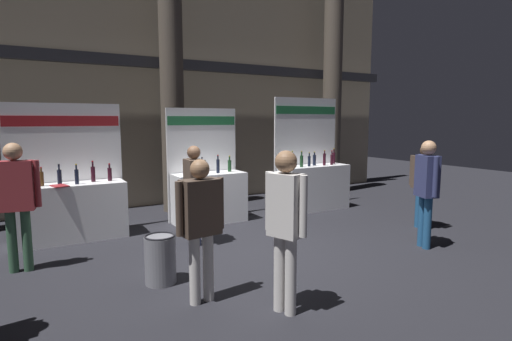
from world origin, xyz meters
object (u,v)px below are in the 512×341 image
(trash_bin, at_px, (160,259))
(visitor_3, at_px, (425,178))
(exhibitor_booth_2, at_px, (313,182))
(visitor_4, at_px, (201,218))
(exhibitor_booth_0, at_px, (70,206))
(visitor_0, at_px, (285,218))
(visitor_6, at_px, (427,184))
(visitor_5, at_px, (194,186))
(visitor_1, at_px, (16,195))
(exhibitor_booth_1, at_px, (209,193))

(trash_bin, distance_m, visitor_3, 5.19)
(exhibitor_booth_2, relative_size, visitor_4, 1.57)
(visitor_4, bearing_deg, exhibitor_booth_0, 100.13)
(visitor_0, xyz_separation_m, visitor_6, (3.23, 0.71, -0.00))
(trash_bin, distance_m, visitor_4, 1.05)
(visitor_0, bearing_deg, visitor_5, -21.17)
(exhibitor_booth_2, bearing_deg, visitor_0, -131.34)
(exhibitor_booth_2, distance_m, visitor_4, 5.23)
(visitor_0, height_order, visitor_1, visitor_1)
(exhibitor_booth_1, relative_size, visitor_1, 1.30)
(visitor_3, xyz_separation_m, visitor_6, (-0.99, -0.79, 0.08))
(visitor_1, height_order, visitor_6, visitor_1)
(visitor_1, bearing_deg, exhibitor_booth_1, 30.05)
(exhibitor_booth_0, distance_m, exhibitor_booth_2, 5.15)
(exhibitor_booth_2, relative_size, trash_bin, 4.09)
(exhibitor_booth_2, xyz_separation_m, visitor_6, (-0.20, -3.19, 0.41))
(exhibitor_booth_1, distance_m, visitor_4, 3.68)
(visitor_0, xyz_separation_m, visitor_3, (4.22, 1.50, -0.08))
(visitor_5, relative_size, visitor_6, 0.95)
(trash_bin, bearing_deg, exhibitor_booth_2, 29.32)
(visitor_5, bearing_deg, visitor_1, 90.69)
(exhibitor_booth_0, height_order, visitor_3, exhibitor_booth_0)
(visitor_0, height_order, visitor_5, visitor_0)
(exhibitor_booth_1, distance_m, visitor_5, 1.54)
(visitor_5, bearing_deg, exhibitor_booth_0, 55.08)
(exhibitor_booth_2, height_order, visitor_3, exhibitor_booth_2)
(exhibitor_booth_0, relative_size, exhibitor_booth_1, 1.02)
(exhibitor_booth_0, bearing_deg, exhibitor_booth_2, -2.10)
(visitor_5, bearing_deg, exhibitor_booth_2, -69.01)
(exhibitor_booth_2, relative_size, visitor_6, 1.48)
(trash_bin, bearing_deg, visitor_1, 138.70)
(exhibitor_booth_0, relative_size, trash_bin, 3.74)
(visitor_0, distance_m, visitor_3, 4.48)
(visitor_4, distance_m, visitor_5, 2.19)
(visitor_1, distance_m, visitor_6, 6.08)
(visitor_3, height_order, visitor_4, visitor_4)
(exhibitor_booth_0, xyz_separation_m, exhibitor_booth_1, (2.57, -0.08, 0.00))
(exhibitor_booth_2, bearing_deg, visitor_3, -71.75)
(exhibitor_booth_0, xyz_separation_m, visitor_3, (5.94, -2.59, 0.37))
(exhibitor_booth_1, distance_m, trash_bin, 3.12)
(exhibitor_booth_2, xyz_separation_m, visitor_4, (-4.11, -3.21, 0.35))
(exhibitor_booth_1, height_order, visitor_3, exhibitor_booth_1)
(exhibitor_booth_2, bearing_deg, visitor_4, -141.97)
(trash_bin, xyz_separation_m, visitor_0, (0.93, -1.45, 0.73))
(exhibitor_booth_1, distance_m, visitor_0, 4.12)
(exhibitor_booth_2, bearing_deg, visitor_5, -161.13)
(exhibitor_booth_0, xyz_separation_m, visitor_4, (1.04, -3.40, 0.39))
(visitor_1, distance_m, visitor_4, 2.78)
(visitor_1, relative_size, visitor_4, 1.08)
(exhibitor_booth_0, height_order, exhibitor_booth_1, exhibitor_booth_0)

